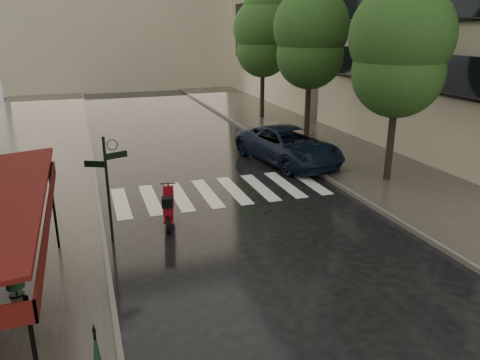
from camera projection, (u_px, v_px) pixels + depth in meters
ground at (173, 285)px, 11.30m from camera, size 120.00×120.00×0.00m
sidewalk_near at (21, 165)px, 20.70m from camera, size 6.00×60.00×0.12m
sidewalk_far at (318, 140)px, 25.19m from camera, size 5.50×60.00×0.12m
curb_near at (92, 159)px, 21.62m from camera, size 0.12×60.00×0.16m
curb_far at (270, 144)px, 24.33m from camera, size 0.12×60.00×0.16m
crosswalk at (221, 192)px, 17.60m from camera, size 7.85×3.20×0.01m
signpost at (107, 181)px, 13.06m from camera, size 1.17×0.29×3.10m
tree_near at (401, 44)px, 17.04m from camera, size 3.80×3.80×7.99m
tree_mid at (311, 33)px, 23.22m from camera, size 3.80×3.80×8.34m
tree_far at (263, 33)px, 29.61m from camera, size 3.80×3.80×8.16m
scooter at (169, 209)px, 14.50m from camera, size 0.67×1.77×1.17m
parked_car at (288, 145)px, 21.09m from camera, size 3.75×6.18×1.60m
parasol_back at (9, 250)px, 10.29m from camera, size 0.40×0.40×2.14m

